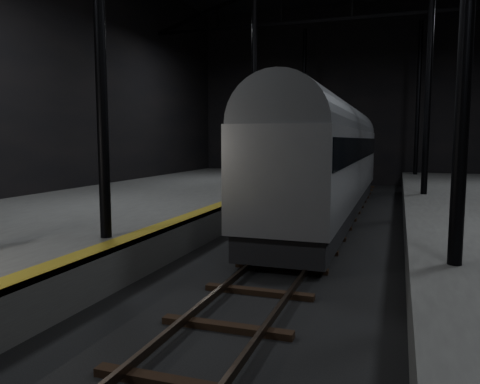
% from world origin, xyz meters
% --- Properties ---
extents(ground, '(44.00, 44.00, 0.00)m').
position_xyz_m(ground, '(0.00, 0.00, 0.00)').
color(ground, black).
rests_on(ground, ground).
extents(platform_left, '(9.00, 43.80, 1.00)m').
position_xyz_m(platform_left, '(-7.50, 0.00, 0.50)').
color(platform_left, '#4B4B49').
rests_on(platform_left, ground).
extents(tactile_strip, '(0.50, 43.80, 0.01)m').
position_xyz_m(tactile_strip, '(-3.25, 0.00, 1.00)').
color(tactile_strip, olive).
rests_on(tactile_strip, platform_left).
extents(track, '(2.40, 43.00, 0.24)m').
position_xyz_m(track, '(0.00, 0.00, 0.07)').
color(track, '#3F3328').
rests_on(track, ground).
extents(train, '(2.73, 18.22, 4.87)m').
position_xyz_m(train, '(-0.00, 6.34, 2.72)').
color(train, '#ABADB4').
rests_on(train, ground).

